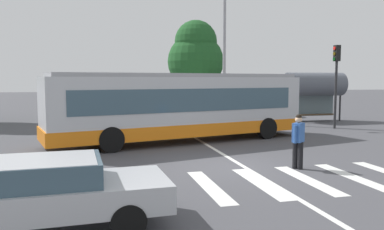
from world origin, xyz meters
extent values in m
plane|color=#47474C|center=(0.00, 0.00, 0.00)|extent=(160.00, 160.00, 0.00)
cylinder|color=black|center=(3.14, 7.49, 0.50)|extent=(1.04, 0.53, 1.00)
cylinder|color=black|center=(3.71, 5.22, 0.50)|extent=(1.04, 0.53, 1.00)
cylinder|color=black|center=(-4.14, 5.70, 0.50)|extent=(1.04, 0.53, 1.00)
cylinder|color=black|center=(-3.57, 3.42, 0.50)|extent=(1.04, 0.53, 1.00)
cube|color=silver|center=(-0.44, 5.40, 1.62)|extent=(11.99, 5.28, 2.55)
cube|color=orange|center=(-0.44, 5.40, 0.62)|extent=(12.11, 5.33, 0.55)
cube|color=#3D5666|center=(-0.44, 5.40, 1.93)|extent=(10.63, 4.99, 0.96)
cube|color=#3D5666|center=(5.24, 6.80, 1.83)|extent=(0.58, 2.19, 1.63)
cube|color=black|center=(5.24, 6.80, 2.72)|extent=(0.52, 1.90, 0.28)
cube|color=#99999E|center=(-0.44, 5.40, 2.98)|extent=(11.48, 4.97, 0.16)
cube|color=#28282B|center=(5.36, 6.83, 0.43)|extent=(0.73, 2.50, 0.36)
cylinder|color=black|center=(1.95, -0.69, 0.42)|extent=(0.16, 0.16, 0.85)
cylinder|color=black|center=(2.06, -0.83, 0.42)|extent=(0.16, 0.16, 0.85)
cube|color=#2D569E|center=(2.01, -0.76, 1.15)|extent=(0.47, 0.45, 0.60)
cylinder|color=#2D569E|center=(1.82, -0.91, 1.12)|extent=(0.10, 0.10, 0.55)
cylinder|color=#2D569E|center=(2.20, -0.61, 1.12)|extent=(0.10, 0.10, 0.55)
sphere|color=tan|center=(2.01, -0.76, 1.56)|extent=(0.22, 0.22, 0.22)
sphere|color=black|center=(2.01, -0.76, 1.63)|extent=(0.19, 0.19, 0.19)
cylinder|color=black|center=(-3.66, -3.28, 0.32)|extent=(0.65, 0.23, 0.64)
cylinder|color=black|center=(-3.58, -4.96, 0.32)|extent=(0.65, 0.23, 0.64)
cube|color=#B7BABF|center=(-5.02, -4.19, 0.64)|extent=(4.58, 2.04, 0.52)
cube|color=#3D5666|center=(-5.11, -4.19, 1.12)|extent=(2.24, 1.71, 0.44)
cube|color=#B7BABF|center=(-5.11, -4.19, 1.30)|extent=(2.05, 1.63, 0.09)
cylinder|color=black|center=(-3.59, 16.79, 0.32)|extent=(0.21, 0.64, 0.64)
cylinder|color=black|center=(-1.92, 16.76, 0.32)|extent=(0.21, 0.64, 0.64)
cylinder|color=black|center=(-3.66, 14.00, 0.32)|extent=(0.21, 0.64, 0.64)
cylinder|color=black|center=(-1.98, 13.97, 0.32)|extent=(0.21, 0.64, 0.64)
cube|color=black|center=(-2.79, 15.38, 0.64)|extent=(1.92, 4.54, 0.52)
cube|color=#3D5666|center=(-2.79, 15.29, 1.12)|extent=(1.65, 2.19, 0.44)
cube|color=black|center=(-2.79, 15.29, 1.30)|extent=(1.57, 2.01, 0.09)
cylinder|color=black|center=(-0.84, 16.65, 0.32)|extent=(0.21, 0.64, 0.64)
cylinder|color=black|center=(0.83, 16.67, 0.32)|extent=(0.21, 0.64, 0.64)
cylinder|color=black|center=(-0.81, 13.86, 0.32)|extent=(0.21, 0.64, 0.64)
cylinder|color=black|center=(0.86, 13.88, 0.32)|extent=(0.21, 0.64, 0.64)
cube|color=#B7BABF|center=(0.01, 15.26, 0.64)|extent=(1.87, 4.52, 0.52)
cube|color=#3D5666|center=(0.01, 15.17, 1.12)|extent=(1.62, 2.18, 0.44)
cube|color=#B7BABF|center=(0.01, 15.17, 1.30)|extent=(1.55, 2.00, 0.09)
cylinder|color=black|center=(1.82, 16.90, 0.32)|extent=(0.22, 0.65, 0.64)
cylinder|color=black|center=(3.49, 16.95, 0.32)|extent=(0.22, 0.65, 0.64)
cylinder|color=black|center=(1.89, 14.11, 0.32)|extent=(0.22, 0.65, 0.64)
cylinder|color=black|center=(3.57, 14.16, 0.32)|extent=(0.22, 0.65, 0.64)
cube|color=white|center=(2.69, 15.53, 0.64)|extent=(1.95, 4.55, 0.52)
cube|color=#3D5666|center=(2.69, 15.44, 1.12)|extent=(1.66, 2.20, 0.44)
cube|color=white|center=(2.69, 15.44, 1.30)|extent=(1.58, 2.02, 0.09)
cylinder|color=black|center=(4.50, 16.15, 0.32)|extent=(0.21, 0.64, 0.64)
cylinder|color=black|center=(6.18, 16.14, 0.32)|extent=(0.21, 0.64, 0.64)
cylinder|color=black|center=(4.48, 13.36, 0.32)|extent=(0.21, 0.64, 0.64)
cylinder|color=black|center=(6.16, 13.35, 0.32)|extent=(0.21, 0.64, 0.64)
cube|color=#C6B793|center=(5.33, 14.75, 0.64)|extent=(1.86, 4.51, 0.52)
cube|color=#3D5666|center=(5.33, 14.66, 1.12)|extent=(1.62, 2.17, 0.44)
cube|color=#C6B793|center=(5.33, 14.66, 1.30)|extent=(1.55, 1.99, 0.09)
cylinder|color=#28282B|center=(9.12, 7.86, 1.91)|extent=(0.14, 0.14, 3.82)
cube|color=black|center=(9.12, 7.86, 4.27)|extent=(0.28, 0.32, 0.90)
cylinder|color=red|center=(8.95, 7.86, 4.54)|extent=(0.04, 0.20, 0.20)
cylinder|color=#463707|center=(8.95, 7.86, 4.24)|extent=(0.04, 0.20, 0.20)
cylinder|color=#093B10|center=(8.95, 7.86, 3.94)|extent=(0.04, 0.20, 0.20)
cylinder|color=#28282B|center=(8.04, 11.55, 1.15)|extent=(0.12, 0.12, 2.30)
cylinder|color=#28282B|center=(11.98, 11.55, 1.15)|extent=(0.12, 0.12, 2.30)
cube|color=slate|center=(10.01, 12.25, 1.26)|extent=(3.78, 0.04, 1.93)
cylinder|color=#515660|center=(10.01, 11.55, 2.48)|extent=(4.02, 1.54, 1.54)
cube|color=#4C3823|center=(10.01, 11.55, 0.45)|extent=(3.15, 0.36, 0.08)
cylinder|color=#939399|center=(3.97, 12.42, 4.97)|extent=(0.20, 0.20, 9.94)
cylinder|color=brown|center=(3.89, 19.57, 1.33)|extent=(0.36, 0.36, 2.65)
sphere|color=#1E5123|center=(3.89, 19.57, 4.27)|extent=(4.62, 4.62, 4.62)
sphere|color=#1E5123|center=(3.88, 19.45, 5.88)|extent=(3.46, 3.46, 3.46)
cube|color=silver|center=(-2.67, -2.04, 0.00)|extent=(0.45, 3.28, 0.01)
cube|color=silver|center=(-1.25, -2.04, 0.00)|extent=(0.45, 3.28, 0.01)
cube|color=silver|center=(0.18, -2.04, 0.00)|extent=(0.45, 3.28, 0.01)
cube|color=silver|center=(1.61, -2.04, 0.00)|extent=(0.45, 3.28, 0.01)
cube|color=silver|center=(3.04, -2.04, 0.00)|extent=(0.45, 3.28, 0.01)
cube|color=silver|center=(0.48, 2.00, 0.00)|extent=(0.16, 24.00, 0.01)
camera|label=1|loc=(-4.07, -11.62, 2.80)|focal=36.33mm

